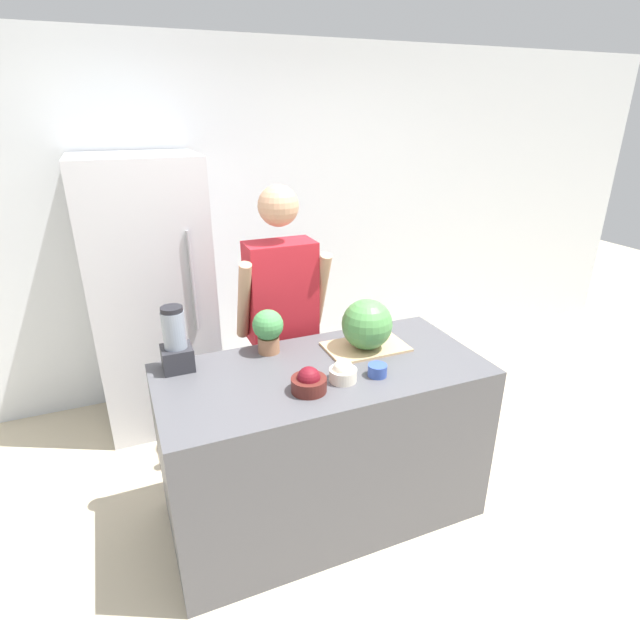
# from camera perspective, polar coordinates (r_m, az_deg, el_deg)

# --- Properties ---
(ground_plane) EXTENTS (14.00, 14.00, 0.00)m
(ground_plane) POSITION_cam_1_polar(r_m,az_deg,el_deg) (2.83, 3.76, -25.73)
(ground_plane) COLOR beige
(wall_back) EXTENTS (8.00, 0.06, 2.60)m
(wall_back) POSITION_cam_1_polar(r_m,az_deg,el_deg) (3.96, -9.62, 10.64)
(wall_back) COLOR silver
(wall_back) RESTS_ON ground_plane
(counter_island) EXTENTS (1.66, 0.79, 0.92)m
(counter_island) POSITION_cam_1_polar(r_m,az_deg,el_deg) (2.78, 0.32, -13.85)
(counter_island) COLOR #4C4C51
(counter_island) RESTS_ON ground_plane
(refrigerator) EXTENTS (0.77, 0.68, 1.87)m
(refrigerator) POSITION_cam_1_polar(r_m,az_deg,el_deg) (3.60, -18.62, 2.46)
(refrigerator) COLOR #B7B7BC
(refrigerator) RESTS_ON ground_plane
(person) EXTENTS (0.54, 0.27, 1.75)m
(person) POSITION_cam_1_polar(r_m,az_deg,el_deg) (3.02, -4.33, -0.86)
(person) COLOR #4C608C
(person) RESTS_ON ground_plane
(cutting_board) EXTENTS (0.44, 0.28, 0.01)m
(cutting_board) POSITION_cam_1_polar(r_m,az_deg,el_deg) (2.75, 5.23, -3.07)
(cutting_board) COLOR tan
(cutting_board) RESTS_ON counter_island
(watermelon) EXTENTS (0.27, 0.27, 0.27)m
(watermelon) POSITION_cam_1_polar(r_m,az_deg,el_deg) (2.67, 5.39, -0.50)
(watermelon) COLOR #4C8C47
(watermelon) RESTS_ON cutting_board
(bowl_cherries) EXTENTS (0.17, 0.17, 0.12)m
(bowl_cherries) POSITION_cam_1_polar(r_m,az_deg,el_deg) (2.32, -1.29, -7.09)
(bowl_cherries) COLOR #511E19
(bowl_cherries) RESTS_ON counter_island
(bowl_cream) EXTENTS (0.13, 0.13, 0.11)m
(bowl_cream) POSITION_cam_1_polar(r_m,az_deg,el_deg) (2.41, 2.65, -5.98)
(bowl_cream) COLOR beige
(bowl_cream) RESTS_ON counter_island
(bowl_small_blue) EXTENTS (0.09, 0.09, 0.06)m
(bowl_small_blue) POSITION_cam_1_polar(r_m,az_deg,el_deg) (2.47, 6.57, -5.73)
(bowl_small_blue) COLOR #334C9E
(bowl_small_blue) RESTS_ON counter_island
(blender) EXTENTS (0.15, 0.15, 0.33)m
(blender) POSITION_cam_1_polar(r_m,az_deg,el_deg) (2.57, -16.17, -2.55)
(blender) COLOR #28282D
(blender) RESTS_ON counter_island
(potted_plant) EXTENTS (0.17, 0.17, 0.24)m
(potted_plant) POSITION_cam_1_polar(r_m,az_deg,el_deg) (2.65, -5.95, -1.03)
(potted_plant) COLOR #996647
(potted_plant) RESTS_ON counter_island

